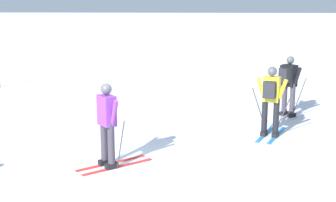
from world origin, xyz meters
The scene contains 5 objects.
ground_plane centered at (0.00, 0.00, 0.00)m, with size 120.00×120.00×0.00m, color silver.
far_snow_ridge centered at (0.00, 21.20, 0.97)m, with size 80.00×7.17×1.93m, color silver.
skier_yellow centered at (2.86, 2.59, 0.96)m, with size 0.97×1.62×1.71m.
skier_purple centered at (-0.71, 0.35, 0.92)m, with size 1.49×1.28×1.71m.
skier_black centered at (3.68, 4.58, 0.96)m, with size 1.49×1.28×1.71m.
Camera 1 is at (0.81, -9.22, 3.51)m, focal length 54.00 mm.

